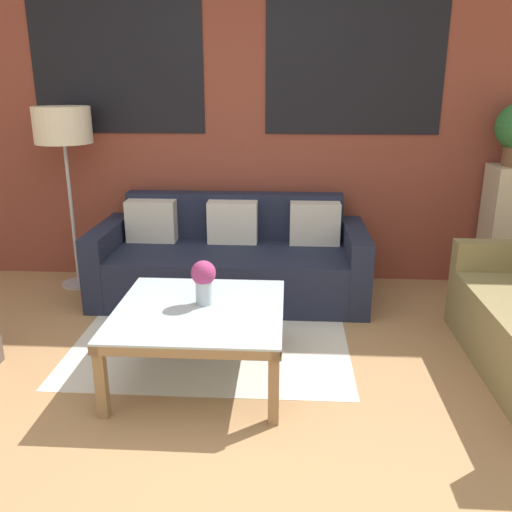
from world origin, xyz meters
TOP-DOWN VIEW (x-y plane):
  - ground_plane at (0.00, 0.00)m, footprint 16.00×16.00m
  - wall_back_brick at (0.00, 2.44)m, footprint 8.40×0.09m
  - rug at (-0.05, 1.23)m, footprint 1.80×1.60m
  - couch_dark at (-0.00, 1.95)m, footprint 2.11×0.88m
  - coffee_table at (-0.05, 0.66)m, footprint 0.95×0.95m
  - floor_lamp at (-1.33, 2.10)m, footprint 0.45×0.45m
  - drawer_cabinet at (2.20, 2.19)m, footprint 0.32×0.36m
  - flower_vase at (-0.03, 0.72)m, footprint 0.14×0.14m

SIDE VIEW (x-z plane):
  - ground_plane at x=0.00m, z-range 0.00..0.00m
  - rug at x=-0.05m, z-range 0.00..0.00m
  - couch_dark at x=0.00m, z-range -0.11..0.67m
  - coffee_table at x=-0.05m, z-range 0.16..0.59m
  - drawer_cabinet at x=2.20m, z-range 0.00..1.03m
  - flower_vase at x=-0.03m, z-range 0.46..0.72m
  - floor_lamp at x=-1.33m, z-range 0.55..2.03m
  - wall_back_brick at x=0.00m, z-range 0.01..2.81m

